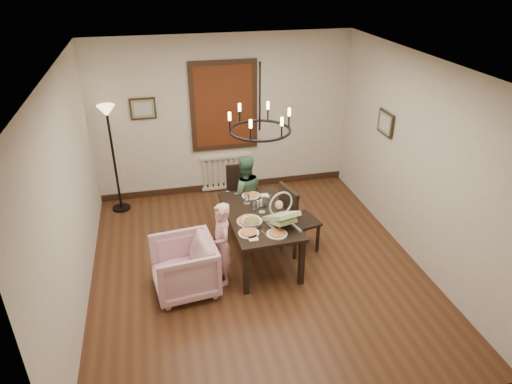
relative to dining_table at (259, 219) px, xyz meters
name	(u,v)px	position (x,y,z in m)	size (l,w,h in m)	color
room_shell	(250,166)	(-0.09, 0.14, 0.76)	(4.51, 5.00, 2.81)	#462318
dining_table	(259,219)	(0.00, 0.00, 0.00)	(0.93, 1.57, 0.72)	black
chair_far	(241,196)	(-0.06, 1.03, -0.16)	(0.42, 0.42, 0.95)	black
chair_right	(300,217)	(0.63, 0.09, -0.10)	(0.47, 0.47, 1.07)	black
armchair	(184,267)	(-1.11, -0.48, -0.28)	(0.78, 0.80, 0.73)	#E3ADC5
elderly_woman	(222,251)	(-0.60, -0.40, -0.15)	(0.35, 0.23, 0.97)	#ECA6B0
seated_man	(244,200)	(-0.05, 0.80, -0.12)	(0.51, 0.40, 1.04)	#416E52
baby_bouncer	(282,215)	(0.21, -0.35, 0.25)	(0.37, 0.50, 0.33)	#B9D794
salad_bowl	(252,222)	(-0.16, -0.23, 0.12)	(0.30, 0.30, 0.07)	white
pizza_platter	(250,221)	(-0.18, -0.17, 0.10)	(0.35, 0.35, 0.04)	tan
drinking_glass	(255,206)	(-0.03, 0.14, 0.15)	(0.06, 0.06, 0.13)	silver
window_blinds	(224,106)	(-0.09, 2.23, 0.96)	(1.00, 0.03, 1.40)	#572E11
radiator	(226,172)	(-0.09, 2.25, -0.29)	(0.92, 0.12, 0.62)	silver
picture_back	(143,109)	(-1.44, 2.24, 1.01)	(0.42, 0.03, 0.36)	black
picture_right	(386,123)	(2.12, 0.67, 1.01)	(0.42, 0.03, 0.36)	black
floor_lamp	(114,161)	(-1.99, 1.92, 0.26)	(0.30, 0.30, 1.80)	black
chandelier	(260,130)	(0.00, 0.00, 1.31)	(0.80, 0.80, 0.04)	black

